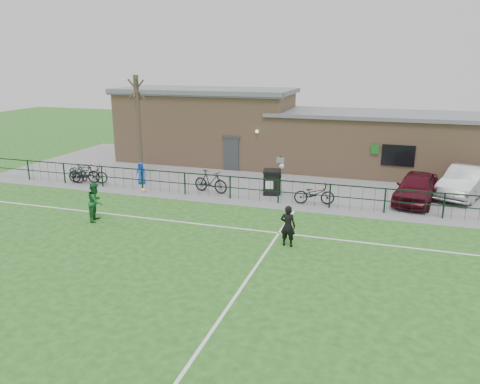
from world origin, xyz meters
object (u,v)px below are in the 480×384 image
(bare_tree, at_px, (139,128))
(sign_post, at_px, (280,174))
(bicycle_b, at_px, (84,173))
(ball_ground, at_px, (144,190))
(car_maroon, at_px, (417,187))
(wheelie_bin_left, at_px, (271,183))
(wheelie_bin_right, at_px, (274,184))
(bicycle_a, at_px, (78,172))
(bicycle_c, at_px, (90,174))
(bicycle_d, at_px, (211,182))
(bicycle_e, at_px, (314,194))
(spectator_child, at_px, (141,173))
(outfield_player, at_px, (96,202))
(car_silver, at_px, (466,182))

(bare_tree, relative_size, sign_post, 3.00)
(bicycle_b, height_order, ball_ground, bicycle_b)
(sign_post, distance_m, car_maroon, 6.81)
(sign_post, relative_size, car_maroon, 0.46)
(wheelie_bin_left, xyz_separation_m, car_maroon, (7.16, 0.80, 0.14))
(wheelie_bin_right, height_order, bicycle_a, wheelie_bin_right)
(bicycle_c, height_order, bicycle_d, bicycle_d)
(wheelie_bin_right, relative_size, car_maroon, 0.23)
(bicycle_e, distance_m, spectator_child, 10.00)
(car_maroon, bearing_deg, spectator_child, -164.09)
(outfield_player, bearing_deg, spectator_child, -1.94)
(sign_post, distance_m, bicycle_c, 10.84)
(bare_tree, relative_size, spectator_child, 4.83)
(bare_tree, distance_m, bicycle_e, 11.19)
(bare_tree, height_order, ball_ground, bare_tree)
(bare_tree, distance_m, bicycle_b, 4.05)
(bare_tree, relative_size, car_silver, 1.26)
(car_silver, relative_size, outfield_player, 2.78)
(bare_tree, relative_size, bicycle_c, 2.93)
(sign_post, xyz_separation_m, bicycle_d, (-3.49, -1.10, -0.41))
(sign_post, relative_size, car_silver, 0.42)
(sign_post, bearing_deg, bicycle_a, -175.32)
(wheelie_bin_left, bearing_deg, outfield_player, -145.01)
(bare_tree, bearing_deg, outfield_player, -74.94)
(car_silver, relative_size, bicycle_c, 2.32)
(ball_ground, bearing_deg, wheelie_bin_left, 14.93)
(car_maroon, height_order, bicycle_a, car_maroon)
(bicycle_e, bearing_deg, car_maroon, -80.80)
(bicycle_e, bearing_deg, spectator_child, 72.69)
(bare_tree, height_order, spectator_child, bare_tree)
(wheelie_bin_left, relative_size, bicycle_a, 0.65)
(wheelie_bin_left, bearing_deg, bicycle_d, -177.47)
(car_maroon, bearing_deg, ball_ground, -157.71)
(sign_post, xyz_separation_m, bicycle_b, (-11.11, -1.45, -0.45))
(wheelie_bin_left, distance_m, wheelie_bin_right, 0.21)
(bicycle_d, distance_m, bicycle_e, 5.56)
(bicycle_d, height_order, bicycle_e, bicycle_d)
(spectator_child, bearing_deg, car_silver, -0.66)
(outfield_player, bearing_deg, ball_ground, -9.93)
(bicycle_b, xyz_separation_m, ball_ground, (4.18, -0.68, -0.45))
(bicycle_c, height_order, ball_ground, bicycle_c)
(sign_post, distance_m, spectator_child, 7.94)
(wheelie_bin_left, distance_m, ball_ground, 6.82)
(wheelie_bin_left, xyz_separation_m, bicycle_b, (-10.75, -1.07, -0.05))
(bicycle_c, distance_m, spectator_child, 2.95)
(ball_ground, bearing_deg, bicycle_b, 170.74)
(bicycle_e, bearing_deg, ball_ground, 81.63)
(spectator_child, relative_size, ball_ground, 5.21)
(wheelie_bin_right, height_order, ball_ground, wheelie_bin_right)
(bare_tree, distance_m, bicycle_c, 3.84)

